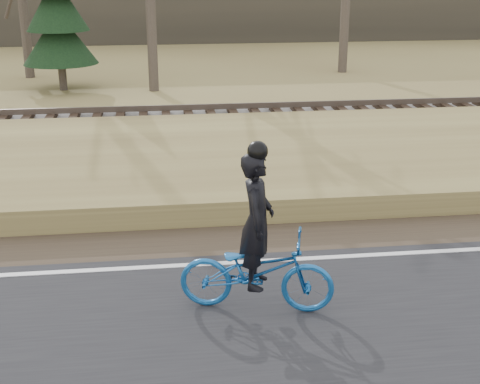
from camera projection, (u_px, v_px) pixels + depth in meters
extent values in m
plane|color=#978A4D|center=(448.00, 260.00, 10.45)|extent=(120.00, 120.00, 0.00)
cube|color=silver|center=(444.00, 251.00, 10.62)|extent=(120.00, 0.12, 0.01)
cube|color=#473A2B|center=(420.00, 230.00, 11.57)|extent=(120.00, 1.60, 0.04)
cube|color=#978A4D|center=(368.00, 168.00, 14.31)|extent=(120.00, 5.00, 0.44)
cube|color=slate|center=(324.00, 126.00, 17.86)|extent=(120.00, 3.00, 0.45)
cube|color=black|center=(325.00, 115.00, 17.77)|extent=(120.00, 2.40, 0.14)
cube|color=brown|center=(332.00, 115.00, 17.04)|extent=(120.00, 0.07, 0.15)
cube|color=brown|center=(319.00, 104.00, 18.39)|extent=(120.00, 0.07, 0.15)
imported|color=#165498|center=(256.00, 272.00, 8.73)|extent=(2.14, 1.18, 1.07)
imported|color=black|center=(257.00, 221.00, 8.50)|extent=(0.58, 0.74, 1.80)
sphere|color=black|center=(258.00, 151.00, 8.19)|extent=(0.26, 0.26, 0.26)
cylinder|color=#50453A|center=(62.00, 72.00, 23.66)|extent=(0.28, 0.28, 1.25)
cone|color=black|center=(59.00, 37.00, 23.26)|extent=(2.60, 2.60, 1.82)
cone|color=black|center=(56.00, 3.00, 22.88)|extent=(2.15, 2.15, 1.82)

